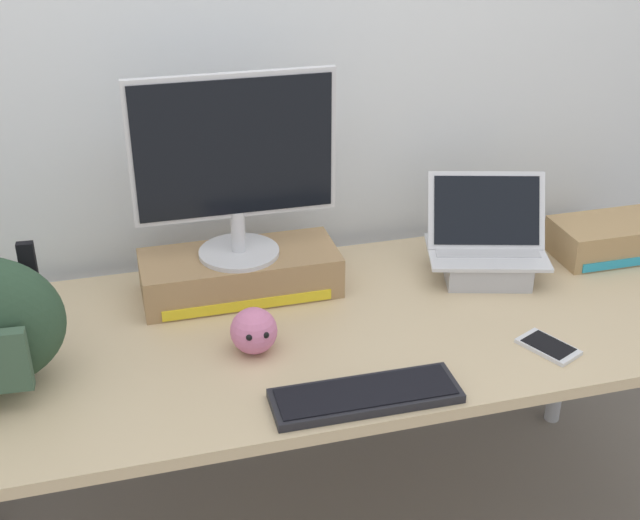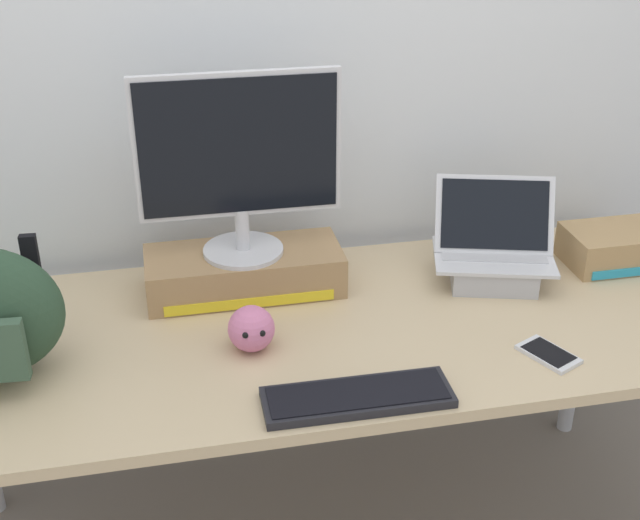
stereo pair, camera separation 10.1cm
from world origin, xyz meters
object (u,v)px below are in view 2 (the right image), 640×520
Objects in this scene: external_keyboard at (357,397)px; cell_phone at (548,354)px; desktop_monitor at (239,161)px; open_laptop at (493,260)px; toner_box_yellow at (244,271)px; toner_box_cyan at (623,246)px; plush_toy at (251,329)px.

external_keyboard is 2.59× the size of cell_phone.
external_keyboard is (0.17, -0.53, -0.35)m from desktop_monitor.
toner_box_yellow is at bearing -170.85° from open_laptop.
toner_box_cyan reaches higher than external_keyboard.
open_laptop is at bearing -177.56° from toner_box_cyan.
toner_box_yellow is at bearing 85.98° from plush_toy.
external_keyboard reaches higher than cell_phone.
toner_box_cyan is (1.05, -0.06, -0.00)m from toner_box_yellow.
open_laptop is 0.67m from external_keyboard.
cell_phone is (-0.01, -0.38, -0.05)m from open_laptop.
desktop_monitor is 1.40× the size of open_laptop.
toner_box_cyan is (0.39, 0.02, -0.01)m from open_laptop.
cell_phone is (0.47, 0.07, -0.01)m from external_keyboard.
open_laptop is at bearing 43.77° from external_keyboard.
external_keyboard is at bearing -121.19° from open_laptop.
cell_phone is at bearing -135.77° from toner_box_cyan.
plush_toy is at bearing -94.02° from toner_box_yellow.
toner_box_cyan is at bearing -2.58° from desktop_monitor.
open_laptop reaches higher than toner_box_cyan.
open_laptop reaches higher than cell_phone.
external_keyboard is 0.48m from cell_phone.
open_laptop is at bearing 62.82° from cell_phone.
desktop_monitor is at bearing 85.97° from plush_toy.
external_keyboard is 1.28× the size of toner_box_cyan.
toner_box_cyan is (1.07, 0.22, -0.01)m from plush_toy.
toner_box_yellow reaches higher than cell_phone.
toner_box_yellow is 1.00× the size of desktop_monitor.
desktop_monitor reaches higher than toner_box_yellow.
toner_box_yellow is 1.59× the size of toner_box_cyan.
desktop_monitor is 3.21× the size of cell_phone.
toner_box_cyan is (0.41, 0.39, 0.04)m from cell_phone.
desktop_monitor reaches higher than cell_phone.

